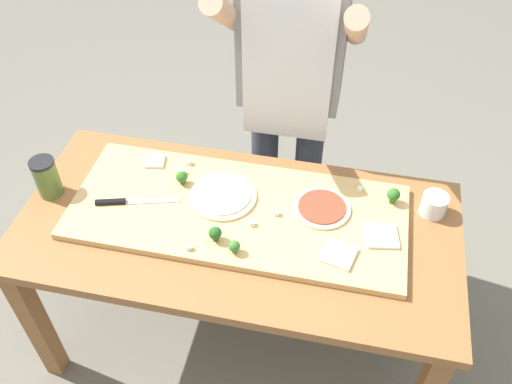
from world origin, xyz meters
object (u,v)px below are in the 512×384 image
broccoli_floret_center_right (393,195)px  cheese_crumble_a (360,189)px  pizza_whole_white_garlic (223,196)px  pizza_slice_center (155,161)px  cheese_crumble_f (189,162)px  cheese_crumble_d (252,223)px  chefs_knife (126,202)px  cheese_crumble_e (183,171)px  pizza_whole_tomato_red (322,208)px  pizza_slice_far_right (382,236)px  prep_table (238,242)px  cheese_crumble_c (277,213)px  broccoli_floret_back_left (234,246)px  cook_center (290,79)px  cheese_crumble_b (189,248)px  pizza_slice_far_left (339,255)px  flour_cup (434,206)px  broccoli_floret_center_left (182,177)px  broccoli_floret_front_left (215,233)px  sauce_jar (47,177)px

broccoli_floret_center_right → cheese_crumble_a: broccoli_floret_center_right is taller
pizza_whole_white_garlic → pizza_slice_center: 0.34m
broccoli_floret_center_right → cheese_crumble_f: bearing=176.7°
cheese_crumble_d → cheese_crumble_f: bearing=140.1°
chefs_knife → cheese_crumble_e: bearing=51.1°
pizza_whole_tomato_red → pizza_slice_far_right: size_ratio=1.93×
prep_table → cheese_crumble_e: cheese_crumble_e is taller
cheese_crumble_f → chefs_knife: bearing=-123.5°
broccoli_floret_center_right → cheese_crumble_c: 0.43m
broccoli_floret_back_left → cook_center: size_ratio=0.03×
cheese_crumble_b → cheese_crumble_e: bearing=110.9°
pizza_slice_far_left → cheese_crumble_d: bearing=166.8°
cheese_crumble_d → flour_cup: (0.62, 0.22, 0.00)m
pizza_slice_far_left → broccoli_floret_center_left: broccoli_floret_center_left is taller
chefs_knife → cheese_crumble_c: 0.56m
cheese_crumble_a → pizza_whole_tomato_red: bearing=-136.1°
pizza_slice_far_right → broccoli_floret_back_left: 0.51m
pizza_whole_white_garlic → broccoli_floret_center_left: broccoli_floret_center_left is taller
cook_center → cheese_crumble_f: bearing=-135.8°
prep_table → cheese_crumble_f: size_ratio=81.53×
cheese_crumble_a → flour_cup: flour_cup is taller
pizza_slice_far_right → broccoli_floret_center_right: bearing=81.1°
broccoli_floret_back_left → cheese_crumble_b: 0.15m
pizza_slice_far_right → cheese_crumble_a: size_ratio=6.21×
broccoli_floret_back_left → cheese_crumble_f: (-0.28, 0.39, -0.02)m
pizza_slice_far_right → broccoli_floret_front_left: (-0.56, -0.13, 0.03)m
cook_center → pizza_whole_tomato_red: bearing=-66.2°
broccoli_floret_front_left → flour_cup: bearing=23.2°
cheese_crumble_e → broccoli_floret_center_right: bearing=0.8°
pizza_slice_far_right → flour_cup: bearing=46.1°
cheese_crumble_b → sauce_jar: bearing=163.6°
chefs_knife → cheese_crumble_b: 0.33m
chefs_knife → cheese_crumble_d: bearing=-1.2°
broccoli_floret_center_right → flour_cup: size_ratio=0.69×
pizza_slice_far_right → cheese_crumble_b: bearing=-163.3°
pizza_whole_white_garlic → broccoli_floret_back_left: broccoli_floret_back_left is taller
cheese_crumble_f → sauce_jar: size_ratio=0.12×
pizza_slice_far_left → cheese_crumble_a: 0.33m
pizza_slice_center → pizza_slice_far_left: same height
cheese_crumble_a → cheese_crumble_f: bearing=179.2°
cheese_crumble_e → cook_center: (0.35, 0.38, 0.22)m
prep_table → cook_center: size_ratio=0.95×
chefs_knife → cheese_crumble_e: size_ratio=14.72×
pizza_whole_white_garlic → cheese_crumble_d: (0.14, -0.11, 0.00)m
pizza_slice_center → broccoli_floret_front_left: bearing=-44.8°
cook_center → broccoli_floret_back_left: bearing=-94.7°
pizza_whole_tomato_red → pizza_whole_white_garlic: size_ratio=0.84×
pizza_whole_white_garlic → flour_cup: (0.76, 0.11, 0.00)m
broccoli_floret_back_left → cheese_crumble_e: bearing=130.6°
pizza_whole_tomato_red → broccoli_floret_front_left: size_ratio=3.58×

